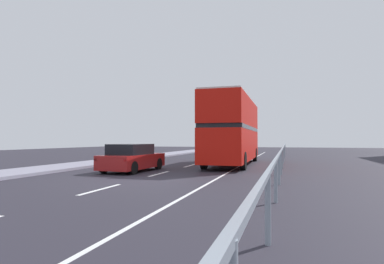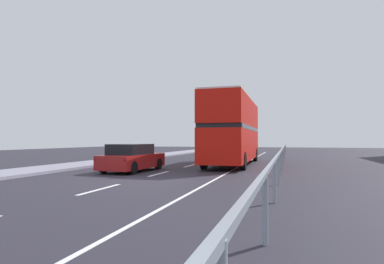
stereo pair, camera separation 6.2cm
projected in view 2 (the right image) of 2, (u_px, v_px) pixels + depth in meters
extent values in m
cube|color=#28252F|center=(135.00, 181.00, 13.16)|extent=(74.86, 120.00, 0.10)
cube|color=gray|center=(9.00, 173.00, 15.08)|extent=(2.83, 80.00, 0.14)
cube|color=silver|center=(100.00, 189.00, 10.71)|extent=(0.16, 2.47, 0.01)
cube|color=silver|center=(159.00, 174.00, 15.59)|extent=(0.16, 2.47, 0.01)
cube|color=silver|center=(190.00, 166.00, 20.47)|extent=(0.16, 2.47, 0.01)
cube|color=silver|center=(209.00, 161.00, 25.35)|extent=(0.16, 2.47, 0.01)
cube|color=silver|center=(222.00, 157.00, 30.23)|extent=(0.16, 2.47, 0.01)
cube|color=silver|center=(231.00, 155.00, 35.11)|extent=(0.16, 2.47, 0.01)
cube|color=silver|center=(238.00, 153.00, 39.99)|extent=(0.16, 2.47, 0.01)
cube|color=silver|center=(242.00, 165.00, 20.87)|extent=(0.12, 46.00, 0.01)
cube|color=gray|center=(283.00, 148.00, 20.14)|extent=(0.08, 42.00, 0.08)
cylinder|color=gray|center=(265.00, 209.00, 5.06)|extent=(0.10, 0.10, 1.13)
cylinder|color=gray|center=(274.00, 182.00, 8.41)|extent=(0.10, 0.10, 1.13)
cylinder|color=gray|center=(279.00, 170.00, 11.76)|extent=(0.10, 0.10, 1.13)
cylinder|color=gray|center=(281.00, 163.00, 15.11)|extent=(0.10, 0.10, 1.13)
cylinder|color=gray|center=(282.00, 159.00, 18.46)|extent=(0.10, 0.10, 1.13)
cylinder|color=gray|center=(283.00, 156.00, 21.80)|extent=(0.10, 0.10, 1.13)
cylinder|color=gray|center=(284.00, 154.00, 25.15)|extent=(0.10, 0.10, 1.13)
cylinder|color=gray|center=(285.00, 152.00, 28.50)|extent=(0.10, 0.10, 1.13)
cylinder|color=gray|center=(285.00, 151.00, 31.85)|extent=(0.10, 0.10, 1.13)
cylinder|color=gray|center=(285.00, 150.00, 35.20)|extent=(0.10, 0.10, 1.13)
cylinder|color=gray|center=(286.00, 149.00, 38.54)|extent=(0.10, 0.10, 1.13)
cube|color=red|center=(233.00, 145.00, 21.28)|extent=(2.56, 10.53, 1.94)
cube|color=black|center=(233.00, 129.00, 21.30)|extent=(2.57, 10.11, 0.24)
cube|color=red|center=(233.00, 113.00, 21.33)|extent=(2.56, 10.53, 1.78)
cube|color=silver|center=(233.00, 99.00, 21.35)|extent=(2.51, 10.32, 0.10)
cube|color=black|center=(243.00, 143.00, 26.30)|extent=(2.18, 0.07, 1.36)
cube|color=yellow|center=(243.00, 113.00, 26.36)|extent=(1.45, 0.06, 0.28)
cylinder|color=black|center=(227.00, 154.00, 25.26)|extent=(0.29, 1.00, 1.00)
cylinder|color=black|center=(255.00, 155.00, 24.65)|extent=(0.29, 1.00, 1.00)
cylinder|color=black|center=(204.00, 160.00, 18.06)|extent=(0.29, 1.00, 1.00)
cylinder|color=black|center=(243.00, 161.00, 17.45)|extent=(0.29, 1.00, 1.00)
cube|color=maroon|center=(133.00, 161.00, 16.89)|extent=(2.07, 4.22, 0.72)
cube|color=black|center=(131.00, 149.00, 16.71)|extent=(1.74, 2.35, 0.54)
cube|color=red|center=(96.00, 160.00, 15.27)|extent=(0.16, 0.07, 0.12)
cube|color=red|center=(125.00, 160.00, 14.71)|extent=(0.16, 0.07, 0.12)
cylinder|color=black|center=(132.00, 163.00, 18.44)|extent=(0.24, 0.65, 0.64)
cylinder|color=black|center=(158.00, 164.00, 17.87)|extent=(0.24, 0.65, 0.64)
cylinder|color=black|center=(104.00, 167.00, 15.89)|extent=(0.24, 0.65, 0.64)
cylinder|color=black|center=(133.00, 168.00, 15.32)|extent=(0.24, 0.65, 0.64)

